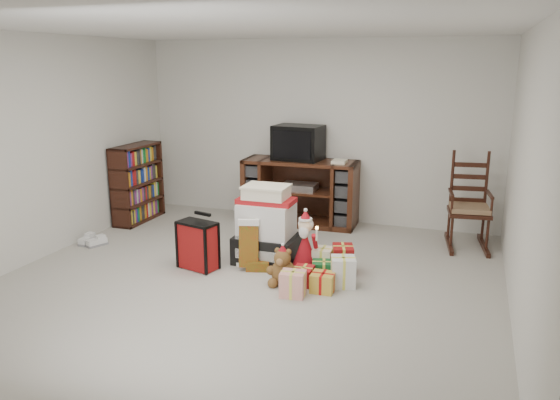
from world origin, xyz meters
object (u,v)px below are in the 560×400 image
object	(u,v)px
mrs_claus_figurine	(247,241)
santa_figurine	(305,247)
tv_stand	(300,192)
sneaker_pair	(92,241)
rocking_chair	(469,213)
teddy_bear	(283,269)
gift_pile	(267,230)
red_suitcase	(198,245)
bookshelf	(138,185)
crt_television	(298,143)
gift_cluster	(323,271)

from	to	relation	value
mrs_claus_figurine	santa_figurine	bearing A→B (deg)	0.89
tv_stand	sneaker_pair	bearing A→B (deg)	-142.27
rocking_chair	santa_figurine	world-z (taller)	rocking_chair
teddy_bear	mrs_claus_figurine	size ratio (longest dim) A/B	0.57
gift_pile	red_suitcase	world-z (taller)	gift_pile
teddy_bear	tv_stand	bearing A→B (deg)	103.20
rocking_chair	mrs_claus_figurine	xyz separation A→B (m)	(-2.31, -1.47, -0.15)
teddy_bear	sneaker_pair	xyz separation A→B (m)	(-2.63, 0.38, -0.12)
rocking_chair	santa_figurine	xyz separation A→B (m)	(-1.63, -1.46, -0.15)
rocking_chair	gift_pile	xyz separation A→B (m)	(-2.11, -1.36, -0.03)
tv_stand	teddy_bear	world-z (taller)	tv_stand
bookshelf	red_suitcase	distance (m)	2.20
gift_pile	sneaker_pair	world-z (taller)	gift_pile
bookshelf	gift_pile	bearing A→B (deg)	-22.36
rocking_chair	crt_television	size ratio (longest dim) A/B	1.78
teddy_bear	santa_figurine	xyz separation A→B (m)	(0.09, 0.46, 0.09)
gift_pile	crt_television	bearing A→B (deg)	94.50
bookshelf	crt_television	xyz separation A→B (m)	(2.15, 0.66, 0.60)
gift_pile	santa_figurine	bearing A→B (deg)	-12.23
rocking_chair	teddy_bear	bearing A→B (deg)	-139.62
rocking_chair	gift_pile	distance (m)	2.51
teddy_bear	mrs_claus_figurine	xyz separation A→B (m)	(-0.59, 0.45, 0.09)
santa_figurine	gift_cluster	distance (m)	0.40
gift_pile	gift_cluster	distance (m)	0.87
teddy_bear	sneaker_pair	distance (m)	2.66
teddy_bear	mrs_claus_figurine	distance (m)	0.75
santa_figurine	mrs_claus_figurine	bearing A→B (deg)	-179.11
gift_pile	red_suitcase	distance (m)	0.78
gift_pile	teddy_bear	world-z (taller)	gift_pile
red_suitcase	tv_stand	bearing A→B (deg)	89.88
sneaker_pair	crt_television	xyz separation A→B (m)	(2.08, 1.79, 1.08)
santa_figurine	gift_cluster	bearing A→B (deg)	-44.57
bookshelf	sneaker_pair	distance (m)	1.22
mrs_claus_figurine	sneaker_pair	xyz separation A→B (m)	(-2.04, -0.07, -0.21)
santa_figurine	teddy_bear	bearing A→B (deg)	-100.86
tv_stand	santa_figurine	distance (m)	1.79
gift_pile	crt_television	distance (m)	1.78
red_suitcase	gift_pile	bearing A→B (deg)	50.03
teddy_bear	gift_pile	bearing A→B (deg)	125.05
tv_stand	gift_cluster	bearing A→B (deg)	-68.05
sneaker_pair	gift_cluster	distance (m)	2.99
sneaker_pair	crt_television	size ratio (longest dim) A/B	0.47
red_suitcase	crt_television	world-z (taller)	crt_television
rocking_chair	crt_television	distance (m)	2.38
rocking_chair	gift_pile	size ratio (longest dim) A/B	1.39
tv_stand	teddy_bear	distance (m)	2.21
gift_pile	sneaker_pair	xyz separation A→B (m)	(-2.24, -0.18, -0.33)
tv_stand	mrs_claus_figurine	xyz separation A→B (m)	(-0.09, -1.69, -0.19)
sneaker_pair	gift_cluster	bearing A→B (deg)	5.03
tv_stand	bookshelf	xyz separation A→B (m)	(-2.19, -0.63, 0.07)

